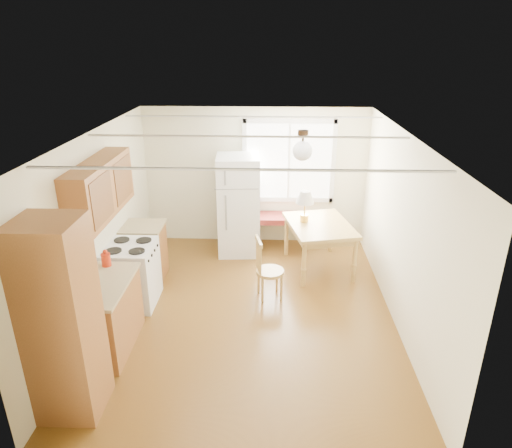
# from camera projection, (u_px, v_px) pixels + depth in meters

# --- Properties ---
(room_shell) EXTENTS (4.60, 5.60, 2.62)m
(room_shell) POSITION_uv_depth(u_px,v_px,m) (248.00, 230.00, 5.98)
(room_shell) COLOR #523110
(room_shell) RESTS_ON ground
(kitchen_run) EXTENTS (0.65, 3.40, 2.20)m
(kitchen_run) POSITION_uv_depth(u_px,v_px,m) (106.00, 279.00, 5.61)
(kitchen_run) COLOR brown
(kitchen_run) RESTS_ON ground
(window_unit) EXTENTS (1.64, 0.05, 1.51)m
(window_unit) POSITION_uv_depth(u_px,v_px,m) (289.00, 161.00, 8.14)
(window_unit) COLOR white
(window_unit) RESTS_ON room_shell
(pendant_light) EXTENTS (0.26, 0.26, 0.40)m
(pendant_light) POSITION_uv_depth(u_px,v_px,m) (302.00, 150.00, 5.95)
(pendant_light) COLOR #312216
(pendant_light) RESTS_ON room_shell
(refrigerator) EXTENTS (0.77, 0.78, 1.76)m
(refrigerator) POSITION_uv_depth(u_px,v_px,m) (238.00, 205.00, 7.97)
(refrigerator) COLOR white
(refrigerator) RESTS_ON ground
(bench) EXTENTS (1.34, 0.53, 0.61)m
(bench) POSITION_uv_depth(u_px,v_px,m) (273.00, 219.00, 8.29)
(bench) COLOR #5E1916
(bench) RESTS_ON ground
(dining_table) EXTENTS (1.20, 1.45, 0.80)m
(dining_table) POSITION_uv_depth(u_px,v_px,m) (319.00, 230.00, 7.44)
(dining_table) COLOR #A98441
(dining_table) RESTS_ON ground
(chair) EXTENTS (0.44, 0.44, 0.94)m
(chair) POSITION_uv_depth(u_px,v_px,m) (264.00, 265.00, 6.60)
(chair) COLOR #A98441
(chair) RESTS_ON ground
(table_lamp) EXTENTS (0.30, 0.30, 0.52)m
(table_lamp) POSITION_uv_depth(u_px,v_px,m) (305.00, 200.00, 7.35)
(table_lamp) COLOR gold
(table_lamp) RESTS_ON dining_table
(coffee_maker) EXTENTS (0.23, 0.27, 0.34)m
(coffee_maker) POSITION_uv_depth(u_px,v_px,m) (87.00, 288.00, 5.04)
(coffee_maker) COLOR black
(coffee_maker) RESTS_ON kitchen_run
(kettle) EXTENTS (0.12, 0.12, 0.23)m
(kettle) POSITION_uv_depth(u_px,v_px,m) (106.00, 259.00, 5.77)
(kettle) COLOR red
(kettle) RESTS_ON kitchen_run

